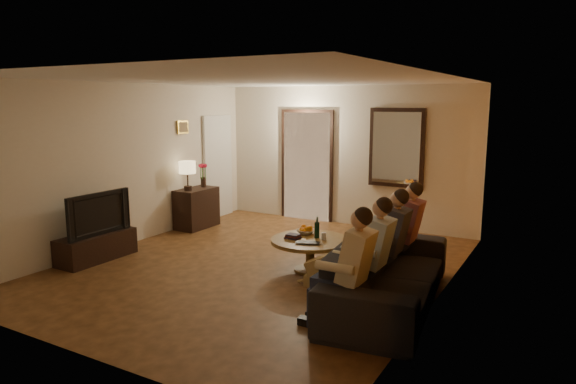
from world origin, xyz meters
The scene contains 33 objects.
floor centered at (0.00, 0.00, 0.00)m, with size 5.00×6.00×0.01m, color #402811.
ceiling centered at (0.00, 0.00, 2.60)m, with size 5.00×6.00×0.01m, color white.
back_wall centered at (0.00, 3.00, 1.30)m, with size 5.00×0.02×2.60m, color beige.
front_wall centered at (0.00, -3.00, 1.30)m, with size 5.00×0.02×2.60m, color beige.
left_wall centered at (-2.50, 0.00, 1.30)m, with size 0.02×6.00×2.60m, color beige.
right_wall centered at (2.50, 0.00, 1.30)m, with size 0.02×6.00×2.60m, color beige.
orange_accent centered at (2.49, 0.00, 1.30)m, with size 0.01×6.00×2.60m, color orange.
kitchen_doorway centered at (-0.80, 2.98, 1.05)m, with size 1.00×0.06×2.10m, color #FFE0A5.
door_trim centered at (-0.80, 2.97, 1.05)m, with size 1.12×0.04×2.22m, color black.
fridge_glimpse centered at (-0.55, 2.98, 0.90)m, with size 0.45×0.03×1.70m, color silver.
mirror_frame centered at (1.00, 2.96, 1.50)m, with size 1.00×0.05×1.40m, color black.
mirror_glass centered at (1.00, 2.93, 1.50)m, with size 0.86×0.02×1.26m, color white.
white_door centered at (-2.46, 2.30, 1.02)m, with size 0.06×0.85×2.04m, color white.
framed_art centered at (-2.47, 1.30, 1.85)m, with size 0.03×0.28×0.24m, color #B28C33.
art_canvas centered at (-2.46, 1.30, 1.85)m, with size 0.01×0.22×0.18m, color brown.
dresser centered at (-2.25, 1.35, 0.36)m, with size 0.45×0.82×0.73m, color black.
table_lamp centered at (-2.25, 1.13, 1.00)m, with size 0.30×0.30×0.54m, color beige, non-canonical shape.
flower_vase centered at (-2.25, 1.57, 0.95)m, with size 0.14×0.14×0.44m, color #B71331, non-canonical shape.
tv_stand centered at (-2.25, -0.94, 0.20)m, with size 0.45×1.18×0.39m, color black.
tv centered at (-2.25, -0.94, 0.70)m, with size 0.14×1.08×0.62m, color black.
sofa centered at (2.04, -0.42, 0.38)m, with size 1.02×2.60×0.76m, color black.
person_a centered at (1.94, -1.32, 0.60)m, with size 0.60×0.40×1.20m, color tan, non-canonical shape.
person_b centered at (1.94, -0.72, 0.60)m, with size 0.60×0.40×1.20m, color tan, non-canonical shape.
person_c centered at (1.94, -0.12, 0.60)m, with size 0.60×0.40×1.20m, color tan, non-canonical shape.
person_d centered at (1.94, 0.48, 0.60)m, with size 0.60×0.40×1.20m, color tan, non-canonical shape.
dog centered at (1.17, -0.31, 0.28)m, with size 0.56×0.24×0.56m, color #AA8A4E, non-canonical shape.
coffee_table centered at (0.72, 0.18, 0.23)m, with size 1.09×1.09×0.45m, color brown.
bowl centered at (0.54, 0.40, 0.48)m, with size 0.26×0.26×0.06m, color white.
oranges centered at (0.54, 0.40, 0.55)m, with size 0.20×0.20×0.08m, color orange, non-canonical shape.
wine_bottle centered at (0.77, 0.28, 0.60)m, with size 0.07×0.07×0.31m, color black, non-canonical shape.
wine_glass centered at (0.90, 0.23, 0.50)m, with size 0.06×0.06×0.10m, color silver.
book_stack centered at (0.50, 0.08, 0.48)m, with size 0.20×0.15×0.07m, color black, non-canonical shape.
laptop centered at (0.82, -0.10, 0.46)m, with size 0.33×0.21×0.03m, color black.
Camera 1 is at (3.82, -5.88, 2.30)m, focal length 32.00 mm.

